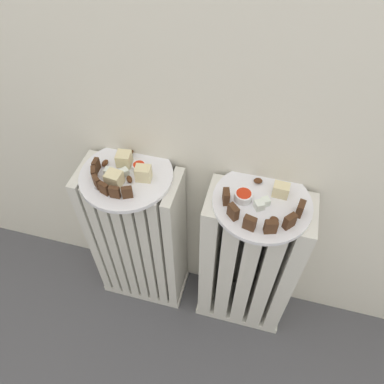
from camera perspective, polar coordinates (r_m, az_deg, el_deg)
name	(u,v)px	position (r m, az deg, el deg)	size (l,w,h in m)	color
ground_plane	(172,365)	(1.44, -3.13, -25.23)	(6.00, 6.00, 0.00)	#4C4C51
radiator_left	(139,240)	(1.30, -8.22, -7.46)	(0.31, 0.15, 0.64)	silver
radiator_right	(248,265)	(1.25, 8.64, -11.18)	(0.31, 0.15, 0.64)	silver
plate_left	(126,176)	(1.04, -10.18, 2.53)	(0.26, 0.26, 0.01)	white
plate_right	(262,203)	(0.98, 10.83, -1.62)	(0.26, 0.26, 0.01)	white
dark_cake_slice_left_0	(96,165)	(1.05, -14.69, 4.05)	(0.03, 0.01, 0.04)	#472B19
dark_cake_slice_left_1	(94,174)	(1.03, -14.99, 2.76)	(0.03, 0.01, 0.04)	#472B19
dark_cake_slice_left_2	(97,182)	(1.01, -14.61, 1.52)	(0.03, 0.01, 0.04)	#472B19
dark_cake_slice_left_3	(104,189)	(0.99, -13.55, 0.53)	(0.03, 0.01, 0.04)	#472B19
dark_cake_slice_left_4	(115,192)	(0.97, -11.95, -0.03)	(0.03, 0.01, 0.04)	#472B19
dark_cake_slice_left_5	(127,192)	(0.97, -10.07, -0.06)	(0.03, 0.01, 0.04)	#472B19
marble_cake_slice_left_0	(124,159)	(1.05, -10.53, 5.07)	(0.04, 0.04, 0.04)	beige
marble_cake_slice_left_1	(114,179)	(1.00, -12.02, 2.04)	(0.04, 0.04, 0.04)	beige
marble_cake_slice_left_2	(143,173)	(1.00, -7.58, 2.90)	(0.04, 0.03, 0.04)	beige
turkish_delight_left_0	(109,172)	(1.04, -12.85, 3.10)	(0.02, 0.02, 0.02)	white
turkish_delight_left_1	(125,172)	(1.03, -10.46, 3.07)	(0.02, 0.02, 0.02)	white
medjool_date_left_0	(130,153)	(1.09, -9.58, 6.08)	(0.02, 0.02, 0.01)	#4C2814
medjool_date_left_1	(129,179)	(1.01, -9.73, 1.98)	(0.03, 0.01, 0.02)	#4C2814
medjool_date_left_2	(105,163)	(1.07, -13.39, 4.41)	(0.03, 0.01, 0.02)	#4C2814
jam_bowl_left	(139,167)	(1.03, -8.23, 3.90)	(0.04, 0.04, 0.02)	white
dark_cake_slice_right_0	(226,197)	(0.94, 5.33, -0.73)	(0.03, 0.02, 0.04)	#472B19
dark_cake_slice_right_1	(233,212)	(0.91, 6.42, -3.07)	(0.03, 0.02, 0.04)	#472B19
dark_cake_slice_right_2	(250,223)	(0.90, 8.95, -4.80)	(0.03, 0.02, 0.04)	#472B19
dark_cake_slice_right_3	(271,227)	(0.90, 12.16, -5.31)	(0.03, 0.02, 0.04)	#472B19
dark_cake_slice_right_4	(290,221)	(0.92, 14.96, -4.42)	(0.03, 0.02, 0.04)	#472B19
dark_cake_slice_right_5	(300,209)	(0.95, 16.50, -2.52)	(0.03, 0.02, 0.04)	#472B19
marble_cake_slice_right_0	(281,190)	(0.98, 13.66, 0.30)	(0.04, 0.03, 0.04)	beige
turkish_delight_right_0	(265,201)	(0.96, 11.35, -1.45)	(0.02, 0.02, 0.02)	white
turkish_delight_right_1	(259,205)	(0.95, 10.42, -2.02)	(0.02, 0.02, 0.02)	white
medjool_date_right_0	(258,181)	(1.01, 10.24, 1.72)	(0.02, 0.02, 0.02)	#4C2814
medjool_date_right_1	(274,220)	(0.93, 12.68, -4.20)	(0.02, 0.02, 0.02)	#4C2814
jam_bowl_right	(243,196)	(0.96, 8.01, -0.59)	(0.05, 0.05, 0.02)	white
fork	(112,176)	(1.04, -12.37, 2.41)	(0.06, 0.10, 0.00)	#B7B7BC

